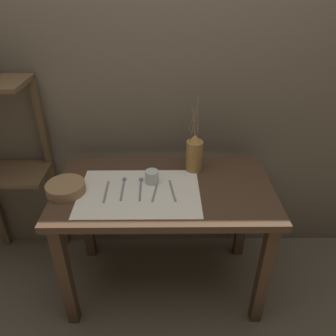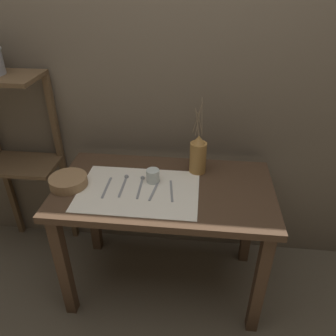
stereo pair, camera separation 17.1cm
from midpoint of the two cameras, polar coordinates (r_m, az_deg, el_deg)
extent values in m
plane|color=brown|center=(2.29, -2.81, -19.25)|extent=(12.00, 12.00, 0.00)
cube|color=brown|center=(1.98, -3.29, 14.48)|extent=(7.00, 0.06, 2.40)
cube|color=#422D1E|center=(1.78, -3.42, -3.93)|extent=(1.18, 0.65, 0.04)
cube|color=#422D1E|center=(1.95, -19.98, -17.56)|extent=(0.06, 0.06, 0.72)
cube|color=#422D1E|center=(1.90, 13.68, -17.91)|extent=(0.06, 0.06, 0.72)
cube|color=#422D1E|center=(2.31, -16.22, -7.78)|extent=(0.06, 0.06, 0.72)
cube|color=#422D1E|center=(2.27, 10.84, -7.81)|extent=(0.06, 0.06, 0.72)
cube|color=brown|center=(2.26, -28.14, -0.97)|extent=(0.48, 0.29, 0.02)
cube|color=brown|center=(2.30, -21.62, -0.62)|extent=(0.04, 0.04, 1.28)
cube|color=silver|center=(1.74, -7.83, -4.33)|extent=(0.64, 0.44, 0.00)
cylinder|color=olive|center=(1.87, 2.00, 2.02)|extent=(0.09, 0.09, 0.18)
cone|color=olive|center=(1.82, 2.06, 5.18)|extent=(0.07, 0.07, 0.05)
cylinder|color=#847056|center=(1.77, 1.71, 7.94)|extent=(0.02, 0.01, 0.15)
cylinder|color=#847056|center=(1.77, 1.72, 8.18)|extent=(0.03, 0.03, 0.16)
cylinder|color=#847056|center=(1.79, 2.12, 7.97)|extent=(0.03, 0.02, 0.13)
cylinder|color=#847056|center=(1.77, 1.66, 8.88)|extent=(0.05, 0.05, 0.19)
cylinder|color=#847056|center=(1.77, 2.46, 9.04)|extent=(0.01, 0.00, 0.22)
cylinder|color=#847056|center=(1.77, 1.77, 7.88)|extent=(0.02, 0.02, 0.15)
cylinder|color=#8E6B47|center=(1.82, -19.98, -3.38)|extent=(0.20, 0.20, 0.05)
cylinder|color=silver|center=(1.79, -5.56, -1.62)|extent=(0.07, 0.07, 0.07)
cube|color=gray|center=(1.77, -13.46, -4.11)|extent=(0.02, 0.19, 0.00)
cube|color=gray|center=(1.77, -10.67, -3.83)|extent=(0.01, 0.19, 0.00)
sphere|color=gray|center=(1.85, -10.25, -2.05)|extent=(0.02, 0.02, 0.02)
cube|color=gray|center=(1.75, -7.63, -3.92)|extent=(0.02, 0.19, 0.00)
sphere|color=gray|center=(1.83, -7.40, -2.11)|extent=(0.02, 0.02, 0.02)
cube|color=gray|center=(1.74, -5.07, -4.09)|extent=(0.04, 0.19, 0.00)
cube|color=gray|center=(1.74, -2.05, -4.03)|extent=(0.04, 0.19, 0.00)
camera|label=1|loc=(0.09, -92.86, -1.74)|focal=35.00mm
camera|label=2|loc=(0.09, 87.14, 1.74)|focal=35.00mm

